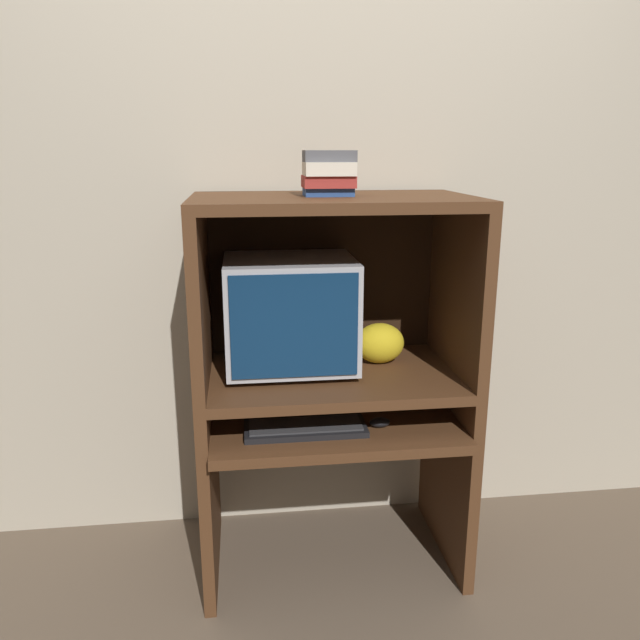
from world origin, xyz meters
TOP-DOWN VIEW (x-y plane):
  - ground_plane at (0.00, 0.00)m, footprint 12.00×12.00m
  - wall_back at (0.00, 0.64)m, footprint 6.00×0.06m
  - desk_base at (0.00, 0.25)m, footprint 0.94×0.62m
  - desk_monitor_shelf at (0.00, 0.29)m, footprint 0.94×0.58m
  - hutch_upper at (0.00, 0.32)m, footprint 0.94×0.58m
  - crt_monitor at (-0.14, 0.34)m, footprint 0.46×0.39m
  - keyboard at (-0.11, 0.13)m, footprint 0.41×0.16m
  - mouse at (0.15, 0.14)m, footprint 0.07×0.05m
  - snack_bag at (0.19, 0.36)m, footprint 0.18×0.14m
  - book_stack at (-0.01, 0.29)m, footprint 0.17×0.14m

SIDE VIEW (x-z plane):
  - ground_plane at x=0.00m, z-range 0.00..0.00m
  - desk_base at x=0.00m, z-range 0.08..0.69m
  - keyboard at x=-0.11m, z-range 0.61..0.63m
  - mouse at x=0.15m, z-range 0.61..0.64m
  - desk_monitor_shelf at x=0.00m, z-range 0.65..0.80m
  - snack_bag at x=0.19m, z-range 0.76..0.91m
  - crt_monitor at x=-0.14m, z-range 0.77..1.17m
  - hutch_upper at x=0.00m, z-range 0.86..1.48m
  - wall_back at x=0.00m, z-range 0.00..2.60m
  - book_stack at x=-0.01m, z-range 1.38..1.53m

